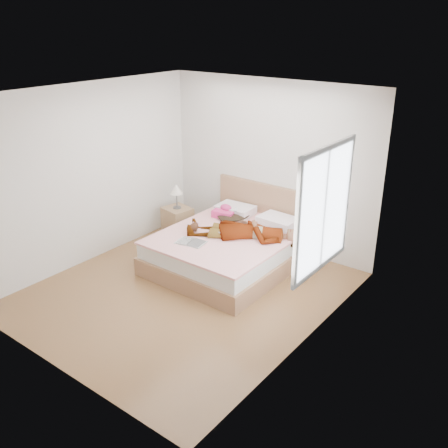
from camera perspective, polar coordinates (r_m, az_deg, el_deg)
name	(u,v)px	position (r m, az deg, el deg)	size (l,w,h in m)	color
ground	(186,291)	(6.78, -4.41, -7.68)	(4.00, 4.00, 0.00)	#57371B
woman	(247,228)	(7.11, 2.69, -0.47)	(0.64, 1.71, 0.24)	white
hair	(234,215)	(7.78, 1.14, 1.06)	(0.47, 0.58, 0.09)	black
phone	(236,209)	(7.66, 1.35, 1.69)	(0.04, 0.09, 0.01)	silver
room_shell	(324,210)	(5.45, 11.38, 1.63)	(4.00, 4.00, 4.00)	white
bed	(232,247)	(7.36, 0.88, -2.61)	(1.80, 2.08, 1.00)	brown
towel	(225,212)	(7.81, 0.13, 1.40)	(0.39, 0.33, 0.18)	#F34273
magazine	(191,242)	(6.93, -3.82, -2.09)	(0.44, 0.33, 0.02)	silver
coffee_mug	(221,234)	(7.08, -0.40, -1.17)	(0.12, 0.10, 0.09)	white
plush_toy	(194,227)	(7.29, -3.47, -0.34)	(0.19, 0.23, 0.11)	black
nightstand	(178,220)	(8.25, -5.33, 0.42)	(0.50, 0.46, 0.92)	brown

